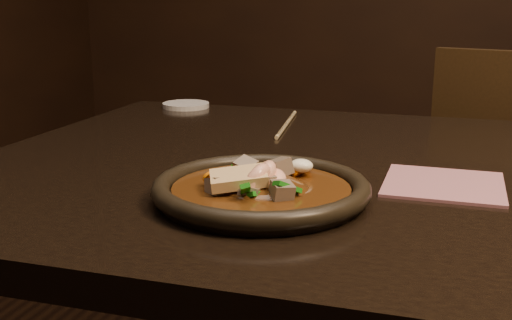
% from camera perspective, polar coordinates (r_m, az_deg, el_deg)
% --- Properties ---
extents(table, '(1.60, 0.90, 0.75)m').
position_cam_1_polar(table, '(0.99, 21.02, -5.77)').
color(table, black).
rests_on(table, floor).
extents(plate, '(0.27, 0.27, 0.03)m').
position_cam_1_polar(plate, '(0.80, 0.46, -2.69)').
color(plate, black).
rests_on(plate, table).
extents(stirfry, '(0.14, 0.16, 0.06)m').
position_cam_1_polar(stirfry, '(0.79, 0.33, -2.36)').
color(stirfry, '#3D200B').
rests_on(stirfry, plate).
extents(saucer_left, '(0.11, 0.11, 0.01)m').
position_cam_1_polar(saucer_left, '(1.47, -6.25, 4.87)').
color(saucer_left, silver).
rests_on(saucer_left, table).
extents(chopsticks, '(0.04, 0.25, 0.01)m').
position_cam_1_polar(chopsticks, '(1.26, 2.73, 3.23)').
color(chopsticks, tan).
rests_on(chopsticks, table).
extents(napkin, '(0.16, 0.16, 0.00)m').
position_cam_1_polar(napkin, '(0.90, 16.35, -2.08)').
color(napkin, '#925A64').
rests_on(napkin, table).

